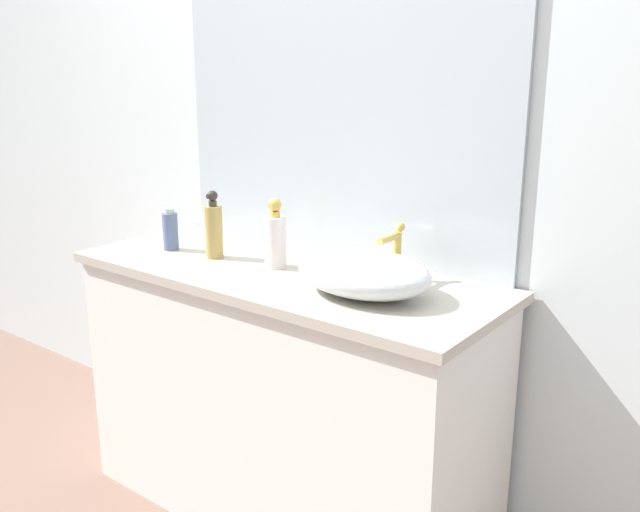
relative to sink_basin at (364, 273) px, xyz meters
The scene contains 8 objects.
bathroom_wall_rear 0.66m from the sink_basin, 139.71° to the left, with size 6.00×0.06×2.60m, color silver.
vanity_counter 0.60m from the sink_basin, behind, with size 1.42×0.55×0.87m.
wall_mirror_panel 0.67m from the sink_basin, 136.79° to the left, with size 1.30×0.01×1.11m, color #B2BCC6.
sink_basin is the anchor object (origin of this frame).
faucet 0.17m from the sink_basin, 90.00° to the left, with size 0.03×0.13×0.17m.
soap_dispenser 0.61m from the sink_basin, behind, with size 0.06×0.06×0.23m.
lotion_bottle 0.38m from the sink_basin, behind, with size 0.07×0.07×0.22m.
perfume_bottle 0.81m from the sink_basin, behind, with size 0.05×0.05×0.15m.
Camera 1 is at (1.46, -1.19, 1.50)m, focal length 39.32 mm.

